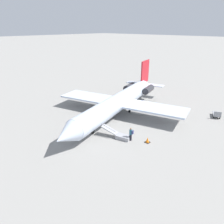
{
  "coord_description": "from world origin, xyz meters",
  "views": [
    {
      "loc": [
        24.71,
        21.7,
        13.63
      ],
      "look_at": [
        3.03,
        1.67,
        1.93
      ],
      "focal_mm": 35.0,
      "sensor_mm": 36.0,
      "label": 1
    }
  ],
  "objects_px": {
    "airplane_main": "(120,101)",
    "boarding_stairs": "(120,136)",
    "luggage_cart": "(217,114)",
    "passenger": "(131,133)"
  },
  "relations": [
    {
      "from": "boarding_stairs",
      "to": "passenger",
      "type": "relative_size",
      "value": 2.38
    },
    {
      "from": "boarding_stairs",
      "to": "luggage_cart",
      "type": "distance_m",
      "value": 17.19
    },
    {
      "from": "boarding_stairs",
      "to": "passenger",
      "type": "xyz_separation_m",
      "value": [
        -0.45,
        1.35,
        0.62
      ]
    },
    {
      "from": "passenger",
      "to": "airplane_main",
      "type": "bearing_deg",
      "value": -54.78
    },
    {
      "from": "passenger",
      "to": "luggage_cart",
      "type": "distance_m",
      "value": 16.3
    },
    {
      "from": "airplane_main",
      "to": "luggage_cart",
      "type": "bearing_deg",
      "value": 112.89
    },
    {
      "from": "boarding_stairs",
      "to": "luggage_cart",
      "type": "height_order",
      "value": "boarding_stairs"
    },
    {
      "from": "passenger",
      "to": "boarding_stairs",
      "type": "bearing_deg",
      "value": 3.95
    },
    {
      "from": "luggage_cart",
      "to": "airplane_main",
      "type": "bearing_deg",
      "value": -75.34
    },
    {
      "from": "airplane_main",
      "to": "boarding_stairs",
      "type": "xyz_separation_m",
      "value": [
        6.44,
        5.69,
        -1.79
      ]
    }
  ]
}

